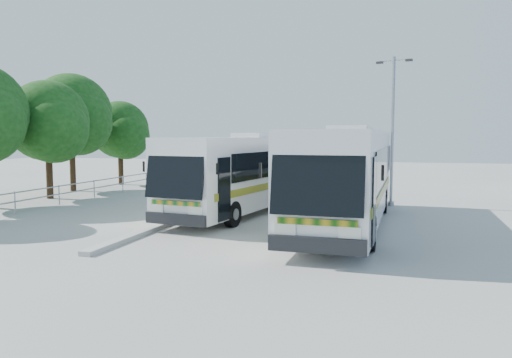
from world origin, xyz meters
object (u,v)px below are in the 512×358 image
(coach_adjacent, at_px, (347,174))
(lamppost, at_px, (393,124))
(tree_far_e, at_px, (121,130))
(coach_main, at_px, (249,171))
(tree_far_d, at_px, (72,114))
(tree_far_c, at_px, (49,121))

(coach_adjacent, distance_m, lamppost, 6.70)
(tree_far_e, relative_size, coach_main, 0.48)
(tree_far_d, relative_size, coach_adjacent, 0.56)
(tree_far_d, height_order, lamppost, tree_far_d)
(coach_main, bearing_deg, coach_adjacent, -19.07)
(tree_far_c, relative_size, tree_far_e, 1.10)
(tree_far_c, distance_m, tree_far_d, 3.93)
(tree_far_e, bearing_deg, coach_main, -38.04)
(coach_adjacent, bearing_deg, tree_far_d, 157.86)
(tree_far_d, bearing_deg, tree_far_c, -72.17)
(tree_far_e, relative_size, coach_adjacent, 0.45)
(tree_far_c, relative_size, tree_far_d, 0.88)
(tree_far_d, relative_size, coach_main, 0.59)
(tree_far_e, height_order, coach_adjacent, tree_far_e)
(coach_main, relative_size, lamppost, 1.71)
(coach_adjacent, bearing_deg, coach_main, 153.43)
(lamppost, bearing_deg, tree_far_c, -153.84)
(tree_far_c, bearing_deg, lamppost, 7.08)
(coach_main, height_order, lamppost, lamppost)
(tree_far_d, distance_m, lamppost, 19.38)
(tree_far_c, height_order, tree_far_d, tree_far_d)
(coach_main, bearing_deg, tree_far_e, 150.63)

